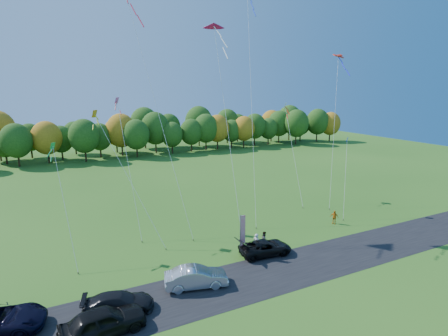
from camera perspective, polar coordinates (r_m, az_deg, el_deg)
name	(u,v)px	position (r m, az deg, el deg)	size (l,w,h in m)	color
ground	(252,253)	(34.03, 4.58, -13.62)	(160.00, 160.00, 0.00)	#2A5B18
asphalt_strip	(276,272)	(31.06, 8.50, -16.46)	(90.00, 6.00, 0.01)	black
tree_line	(131,156)	(84.01, -14.89, 1.96)	(116.00, 12.00, 10.00)	#1E4711
black_suv	(265,248)	(33.54, 6.77, -12.78)	(2.28, 4.95, 1.38)	black
silver_sedan	(196,277)	(28.53, -4.56, -17.34)	(1.70, 4.88, 1.61)	silver
dark_truck_a	(119,303)	(26.83, -16.84, -20.30)	(1.94, 4.78, 1.39)	black
dark_truck_b	(103,322)	(25.01, -19.12, -22.61)	(2.12, 5.27, 1.80)	black
person_tailgate_a	(256,243)	(33.77, 5.33, -12.10)	(0.68, 0.45, 1.87)	silver
person_tailgate_b	(264,239)	(34.94, 6.62, -11.50)	(0.77, 0.60, 1.59)	gray
person_east	(334,217)	(42.30, 17.55, -7.65)	(0.92, 0.38, 1.57)	orange
feather_flag	(242,231)	(32.44, 2.98, -10.18)	(0.53, 0.11, 4.03)	#999999
kite_delta_blue	(157,109)	(37.64, -10.86, 9.45)	(4.97, 11.41, 26.98)	#4C3F33
kite_parafoil_orange	(251,102)	(42.40, 4.50, 10.69)	(6.88, 11.87, 27.64)	#4C3F33
kite_delta_red	(227,122)	(35.64, 0.50, 7.45)	(2.33, 9.51, 22.96)	#4C3F33
kite_parafoil_rainbow	(334,128)	(49.48, 17.55, 6.21)	(7.93, 7.45, 20.26)	#4C3F33
kite_diamond_yellow	(129,179)	(35.61, -15.22, -1.78)	(5.41, 8.07, 13.44)	#4C3F33
kite_diamond_green	(65,205)	(33.69, -24.59, -5.52)	(1.44, 6.56, 10.65)	#4C3F33
kite_diamond_white	(293,154)	(48.10, 11.27, 2.33)	(2.16, 7.47, 13.66)	#4C3F33
kite_diamond_pink	(128,164)	(38.25, -15.36, 0.58)	(1.15, 8.12, 14.57)	#4C3F33
kite_diamond_blue_low	(345,178)	(44.48, 19.18, -1.62)	(3.43, 3.71, 9.60)	#4C3F33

